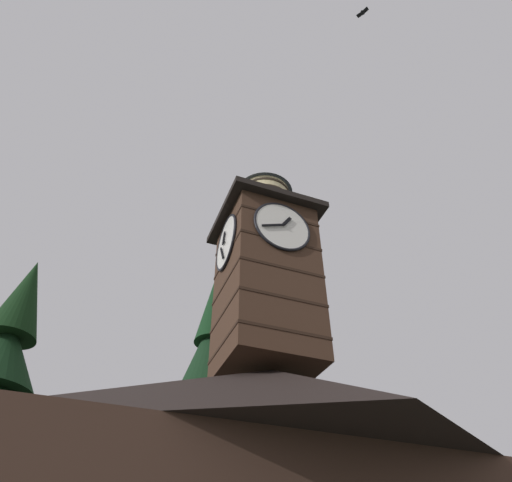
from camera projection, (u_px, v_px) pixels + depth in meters
clock_tower at (266, 268)px, 16.76m from camera, size 3.71×3.71×9.09m
pine_tree_behind at (206, 462)px, 19.26m from camera, size 6.35×6.35×16.61m
moon at (307, 446)px, 49.05m from camera, size 2.05×2.05×2.05m
flying_bird_high at (363, 13)px, 19.50m from camera, size 0.38×0.55×0.13m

